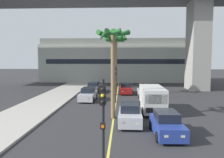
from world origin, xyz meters
name	(u,v)px	position (x,y,z in m)	size (l,w,h in m)	color
sidewalk_left	(16,119)	(-8.00, 16.00, 0.07)	(4.80, 80.00, 0.15)	#ADA89E
lane_stripe_center	(116,102)	(0.00, 24.00, 0.00)	(0.14, 56.00, 0.01)	#DBCC4C
pier_building_backdrop	(119,61)	(0.00, 49.27, 4.59)	(34.07, 8.04, 9.31)	#ADB2A8
car_queue_front	(88,95)	(-3.35, 24.85, 0.72)	(1.91, 4.14, 1.56)	#B7BABF
car_queue_second	(93,87)	(-3.59, 31.70, 0.72)	(1.92, 4.14, 1.56)	#4C5156
car_queue_third	(126,89)	(1.23, 30.65, 0.72)	(1.88, 4.13, 1.56)	maroon
car_queue_fourth	(145,92)	(3.67, 27.60, 0.72)	(1.87, 4.12, 1.56)	#B7BABF
car_queue_fifth	(167,124)	(3.63, 12.86, 0.72)	(1.91, 4.14, 1.56)	navy
car_queue_sixth	(130,115)	(1.32, 15.35, 0.72)	(1.92, 4.15, 1.56)	#B7BABF
delivery_van	(152,98)	(3.54, 19.41, 1.29)	(2.16, 5.25, 2.36)	silver
traffic_light_median_near	(103,118)	(-0.03, 6.82, 2.71)	(0.24, 0.37, 4.20)	black
traffic_light_median_far	(116,79)	(-0.01, 23.57, 2.71)	(0.24, 0.37, 4.20)	black
palm_tree_near_median	(116,44)	(-0.30, 36.58, 7.41)	(2.78, 2.79, 9.12)	brown
palm_tree_mid_median	(113,47)	(-0.04, 16.96, 5.97)	(2.86, 2.88, 7.45)	brown
palm_tree_far_median	(115,46)	(-0.23, 29.49, 6.71)	(3.24, 3.28, 8.06)	brown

